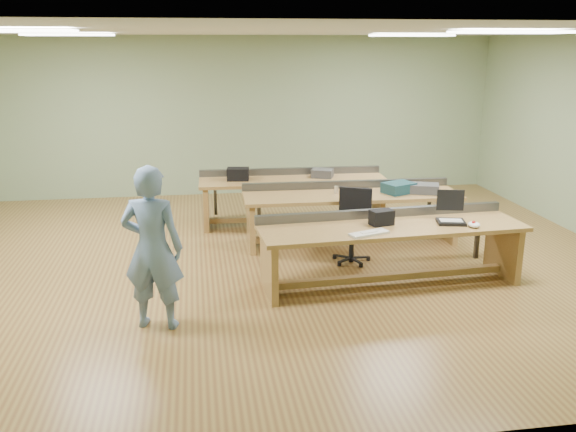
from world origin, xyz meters
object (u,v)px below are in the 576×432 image
(workbench_mid, at_px, (351,206))
(mug, at_px, (353,192))
(workbench_back, at_px, (293,190))
(parts_bin_grey, at_px, (422,188))
(drinks_can, at_px, (336,190))
(parts_bin_teal, at_px, (399,188))
(workbench_front, at_px, (390,240))
(laptop_base, at_px, (451,222))
(camera_bag, at_px, (382,217))
(person, at_px, (152,248))
(task_chair, at_px, (352,235))

(workbench_mid, relative_size, mug, 28.41)
(workbench_back, bearing_deg, parts_bin_grey, -33.88)
(workbench_back, bearing_deg, drinks_can, -65.22)
(parts_bin_teal, bearing_deg, workbench_back, 139.04)
(parts_bin_teal, xyz_separation_m, drinks_can, (-0.91, 0.11, -0.02))
(workbench_front, xyz_separation_m, laptop_base, (0.74, -0.05, 0.20))
(camera_bag, xyz_separation_m, drinks_can, (-0.18, 1.64, -0.04))
(person, relative_size, task_chair, 1.75)
(parts_bin_grey, xyz_separation_m, mug, (-1.03, 0.04, -0.02))
(camera_bag, bearing_deg, person, -175.88)
(workbench_back, distance_m, mug, 1.39)
(task_chair, xyz_separation_m, parts_bin_teal, (0.86, 0.70, 0.47))
(workbench_mid, height_order, laptop_base, workbench_mid)
(mug, relative_size, drinks_can, 1.04)
(workbench_mid, relative_size, camera_bag, 11.74)
(workbench_back, relative_size, drinks_can, 28.23)
(workbench_mid, xyz_separation_m, workbench_back, (-0.68, 1.10, -0.00))
(workbench_front, relative_size, parts_bin_grey, 6.87)
(laptop_base, xyz_separation_m, mug, (-0.81, 1.60, 0.03))
(mug, height_order, drinks_can, drinks_can)
(workbench_front, bearing_deg, mug, 89.29)
(task_chair, height_order, parts_bin_grey, task_chair)
(workbench_back, distance_m, parts_bin_teal, 1.83)
(workbench_back, height_order, drinks_can, workbench_back)
(camera_bag, relative_size, task_chair, 0.28)
(workbench_back, relative_size, parts_bin_grey, 6.39)
(workbench_back, bearing_deg, laptop_base, -60.22)
(drinks_can, bearing_deg, workbench_mid, -5.47)
(workbench_front, relative_size, camera_bag, 12.09)
(laptop_base, distance_m, drinks_can, 2.00)
(person, distance_m, drinks_can, 3.47)
(laptop_base, bearing_deg, mug, 129.39)
(workbench_mid, xyz_separation_m, mug, (0.00, -0.09, 0.23))
(camera_bag, distance_m, mug, 1.53)
(task_chair, height_order, drinks_can, task_chair)
(camera_bag, height_order, parts_bin_teal, camera_bag)
(parts_bin_teal, bearing_deg, mug, -179.99)
(task_chair, bearing_deg, workbench_mid, 102.01)
(mug, bearing_deg, workbench_front, -87.39)
(task_chair, bearing_deg, camera_bag, -56.52)
(workbench_front, bearing_deg, laptop_base, -7.24)
(task_chair, bearing_deg, mug, 100.38)
(workbench_back, relative_size, mug, 27.21)
(person, bearing_deg, parts_bin_teal, -131.93)
(drinks_can, bearing_deg, laptop_base, -59.00)
(camera_bag, bearing_deg, parts_bin_grey, 41.67)
(parts_bin_teal, distance_m, mug, 0.69)
(parts_bin_grey, bearing_deg, task_chair, -151.25)
(workbench_front, height_order, mug, workbench_front)
(laptop_base, bearing_deg, parts_bin_teal, 106.94)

